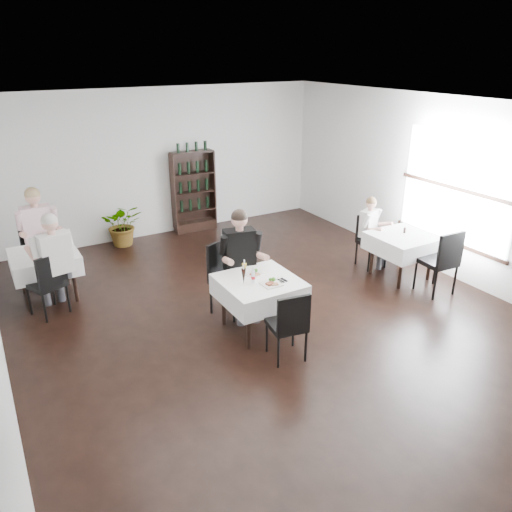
{
  "coord_description": "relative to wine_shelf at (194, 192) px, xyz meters",
  "views": [
    {
      "loc": [
        -3.4,
        -5.3,
        3.69
      ],
      "look_at": [
        -0.23,
        0.2,
        1.03
      ],
      "focal_mm": 35.0,
      "sensor_mm": 36.0,
      "label": 1
    }
  ],
  "objects": [
    {
      "name": "room_shell",
      "position": [
        -0.6,
        -4.31,
        0.65
      ],
      "size": [
        9.0,
        9.0,
        9.0
      ],
      "color": "black",
      "rests_on": "ground"
    },
    {
      "name": "main_chair_far",
      "position": [
        -1.04,
        -3.59,
        -0.22
      ],
      "size": [
        0.66,
        0.66,
        1.09
      ],
      "color": "black",
      "rests_on": "ground"
    },
    {
      "name": "potted_tree",
      "position": [
        -1.6,
        -0.12,
        -0.41
      ],
      "size": [
        0.94,
        0.87,
        0.87
      ],
      "primitive_type": "imported",
      "rotation": [
        0.0,
        0.0,
        -0.29
      ],
      "color": "#25571E",
      "rests_on": "ground"
    },
    {
      "name": "pilsner_lager",
      "position": [
        -1.06,
        -4.2,
        0.04
      ],
      "size": [
        0.07,
        0.07,
        0.29
      ],
      "color": "gold",
      "rests_on": "main_table"
    },
    {
      "name": "plate_far",
      "position": [
        -0.87,
        -4.14,
        -0.06
      ],
      "size": [
        0.27,
        0.27,
        0.07
      ],
      "color": "white",
      "rests_on": "main_table"
    },
    {
      "name": "left_table",
      "position": [
        -3.3,
        -1.81,
        -0.23
      ],
      "size": [
        0.98,
        0.98,
        0.77
      ],
      "color": "black",
      "rests_on": "ground"
    },
    {
      "name": "right_chair_far",
      "position": [
        1.99,
        -3.34,
        -0.31
      ],
      "size": [
        0.46,
        0.46,
        0.94
      ],
      "color": "black",
      "rests_on": "ground"
    },
    {
      "name": "main_table",
      "position": [
        -0.9,
        -4.31,
        -0.23
      ],
      "size": [
        1.03,
        1.03,
        0.77
      ],
      "color": "black",
      "rests_on": "ground"
    },
    {
      "name": "pepper_mill",
      "position": [
        2.19,
        -3.94,
        -0.03
      ],
      "size": [
        0.05,
        0.05,
        0.1
      ],
      "primitive_type": "cylinder",
      "rotation": [
        0.0,
        0.0,
        0.24
      ],
      "color": "black",
      "rests_on": "right_table"
    },
    {
      "name": "left_chair_far",
      "position": [
        -3.29,
        -1.01,
        -0.28
      ],
      "size": [
        0.59,
        0.59,
        0.99
      ],
      "color": "black",
      "rests_on": "ground"
    },
    {
      "name": "right_chair_near",
      "position": [
        2.16,
        -4.81,
        -0.22
      ],
      "size": [
        0.52,
        0.53,
        1.09
      ],
      "color": "black",
      "rests_on": "ground"
    },
    {
      "name": "diner_left_far",
      "position": [
        -3.25,
        -1.26,
        0.11
      ],
      "size": [
        0.62,
        0.62,
        1.66
      ],
      "color": "#44454D",
      "rests_on": "ground"
    },
    {
      "name": "left_chair_near",
      "position": [
        -3.35,
        -2.44,
        -0.28
      ],
      "size": [
        0.6,
        0.6,
        0.99
      ],
      "color": "black",
      "rests_on": "ground"
    },
    {
      "name": "plate_near",
      "position": [
        -0.83,
        -4.52,
        -0.06
      ],
      "size": [
        0.25,
        0.25,
        0.08
      ],
      "color": "white",
      "rests_on": "main_table"
    },
    {
      "name": "wine_shelf",
      "position": [
        0.0,
        0.0,
        0.0
      ],
      "size": [
        0.9,
        0.28,
        1.75
      ],
      "color": "black",
      "rests_on": "ground"
    },
    {
      "name": "diner_right_far",
      "position": [
        2.02,
        -3.34,
        -0.11
      ],
      "size": [
        0.55,
        0.58,
        1.27
      ],
      "color": "#44454D",
      "rests_on": "ground"
    },
    {
      "name": "diner_left_near",
      "position": [
        -3.22,
        -2.34,
        0.06
      ],
      "size": [
        0.64,
        0.66,
        1.56
      ],
      "color": "#44454D",
      "rests_on": "ground"
    },
    {
      "name": "right_table",
      "position": [
        2.1,
        -4.01,
        -0.23
      ],
      "size": [
        0.98,
        0.98,
        0.77
      ],
      "color": "black",
      "rests_on": "ground"
    },
    {
      "name": "diner_main",
      "position": [
        -0.89,
        -3.8,
        0.09
      ],
      "size": [
        0.66,
        0.69,
        1.61
      ],
      "color": "#44454D",
      "rests_on": "ground"
    },
    {
      "name": "main_chair_near",
      "position": [
        -0.95,
        -5.16,
        -0.3
      ],
      "size": [
        0.5,
        0.5,
        0.95
      ],
      "color": "black",
      "rests_on": "ground"
    },
    {
      "name": "coke_bottle",
      "position": [
        -1.01,
        -4.35,
        0.01
      ],
      "size": [
        0.05,
        0.05,
        0.21
      ],
      "color": "silver",
      "rests_on": "main_table"
    },
    {
      "name": "window_right",
      "position": [
        2.88,
        -4.31,
        0.65
      ],
      "size": [
        0.06,
        2.3,
        1.85
      ],
      "color": "white",
      "rests_on": "room_shell"
    },
    {
      "name": "pilsner_dark",
      "position": [
        -1.15,
        -4.33,
        0.04
      ],
      "size": [
        0.06,
        0.06,
        0.28
      ],
      "color": "black",
      "rests_on": "main_table"
    },
    {
      "name": "napkin_cutlery",
      "position": [
        -0.67,
        -4.5,
        -0.07
      ],
      "size": [
        0.18,
        0.19,
        0.02
      ],
      "color": "black",
      "rests_on": "main_table"
    }
  ]
}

